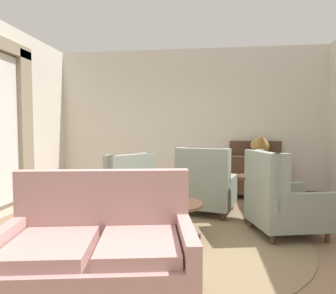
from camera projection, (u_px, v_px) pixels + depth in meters
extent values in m
plane|color=#896B51|center=(173.00, 246.00, 3.57)|extent=(8.46, 8.46, 0.00)
cube|color=silver|center=(188.00, 122.00, 6.47)|extent=(5.87, 0.08, 3.10)
cube|color=silver|center=(0.00, 119.00, 4.74)|extent=(0.08, 4.23, 3.10)
cube|color=#4C3323|center=(188.00, 191.00, 6.50)|extent=(5.71, 0.03, 0.12)
cylinder|color=#847051|center=(175.00, 237.00, 3.87)|extent=(3.31, 3.31, 0.01)
cube|color=gray|center=(25.00, 127.00, 5.20)|extent=(0.10, 0.32, 2.60)
cylinder|color=#4C3323|center=(173.00, 204.00, 3.84)|extent=(0.78, 0.78, 0.04)
cylinder|color=#4C3323|center=(173.00, 220.00, 3.85)|extent=(0.10, 0.10, 0.38)
cube|color=#4C3323|center=(190.00, 236.00, 3.81)|extent=(0.28, 0.09, 0.07)
cube|color=#4C3323|center=(166.00, 230.00, 4.07)|extent=(0.19, 0.27, 0.07)
cube|color=#4C3323|center=(160.00, 239.00, 3.71)|extent=(0.22, 0.26, 0.07)
cylinder|color=brown|center=(174.00, 202.00, 3.82)|extent=(0.08, 0.08, 0.02)
ellipsoid|color=brown|center=(174.00, 191.00, 3.81)|extent=(0.15, 0.15, 0.25)
cylinder|color=brown|center=(174.00, 177.00, 3.80)|extent=(0.07, 0.07, 0.12)
torus|color=brown|center=(174.00, 173.00, 3.80)|extent=(0.13, 0.13, 0.02)
cube|color=tan|center=(97.00, 267.00, 2.43)|extent=(1.71, 1.18, 0.28)
cube|color=tan|center=(104.00, 202.00, 2.78)|extent=(1.57, 0.42, 0.60)
cube|color=tan|center=(51.00, 247.00, 2.36)|extent=(0.75, 0.81, 0.10)
cube|color=tan|center=(139.00, 245.00, 2.40)|extent=(0.75, 0.81, 0.10)
cube|color=tan|center=(0.00, 243.00, 2.32)|extent=(0.26, 0.81, 0.19)
cube|color=tan|center=(187.00, 239.00, 2.40)|extent=(0.26, 0.81, 0.19)
cylinder|color=#4C3323|center=(29.00, 272.00, 2.77)|extent=(0.06, 0.06, 0.14)
cylinder|color=#4C3323|center=(177.00, 269.00, 2.85)|extent=(0.06, 0.06, 0.14)
cube|color=gray|center=(118.00, 198.00, 4.81)|extent=(1.18, 1.17, 0.31)
cube|color=gray|center=(133.00, 173.00, 4.54)|extent=(0.59, 0.74, 0.57)
cube|color=gray|center=(146.00, 166.00, 4.85)|extent=(0.22, 0.20, 0.43)
cube|color=gray|center=(110.00, 170.00, 4.34)|extent=(0.22, 0.20, 0.43)
cube|color=gray|center=(133.00, 178.00, 5.09)|extent=(0.68, 0.54, 0.23)
cube|color=gray|center=(97.00, 183.00, 4.57)|extent=(0.68, 0.54, 0.23)
cylinder|color=#4C3323|center=(121.00, 204.00, 5.31)|extent=(0.06, 0.06, 0.14)
cylinder|color=#4C3323|center=(89.00, 211.00, 4.84)|extent=(0.06, 0.06, 0.14)
cylinder|color=#4C3323|center=(148.00, 212.00, 4.82)|extent=(0.06, 0.06, 0.14)
cylinder|color=#4C3323|center=(115.00, 221.00, 4.35)|extent=(0.06, 0.06, 0.14)
cube|color=gray|center=(207.00, 196.00, 4.99)|extent=(1.03, 1.05, 0.27)
cube|color=gray|center=(202.00, 171.00, 4.63)|extent=(0.85, 0.35, 0.69)
cube|color=gray|center=(227.00, 166.00, 4.56)|extent=(0.15, 0.22, 0.52)
cube|color=gray|center=(181.00, 164.00, 4.84)|extent=(0.15, 0.22, 0.52)
cube|color=gray|center=(230.00, 183.00, 4.88)|extent=(0.29, 0.77, 0.21)
cube|color=gray|center=(187.00, 180.00, 5.16)|extent=(0.29, 0.77, 0.21)
cylinder|color=#4C3323|center=(232.00, 206.00, 5.20)|extent=(0.06, 0.06, 0.14)
cylinder|color=#4C3323|center=(194.00, 202.00, 5.45)|extent=(0.06, 0.06, 0.14)
cylinder|color=#4C3323|center=(223.00, 217.00, 4.55)|extent=(0.06, 0.06, 0.14)
cylinder|color=#4C3323|center=(181.00, 212.00, 4.80)|extent=(0.06, 0.06, 0.14)
cube|color=gray|center=(287.00, 214.00, 3.96)|extent=(1.05, 0.99, 0.26)
cube|color=gray|center=(261.00, 179.00, 3.88)|extent=(0.33, 0.81, 0.71)
cube|color=gray|center=(281.00, 176.00, 3.55)|extent=(0.22, 0.15, 0.54)
cube|color=gray|center=(257.00, 168.00, 4.24)|extent=(0.22, 0.15, 0.54)
cube|color=gray|center=(306.00, 202.00, 3.60)|extent=(0.78, 0.29, 0.23)
cube|color=gray|center=(278.00, 191.00, 4.30)|extent=(0.78, 0.29, 0.23)
cylinder|color=#4C3323|center=(328.00, 237.00, 3.70)|extent=(0.06, 0.06, 0.14)
cylinder|color=#4C3323|center=(299.00, 221.00, 4.33)|extent=(0.06, 0.06, 0.14)
cylinder|color=#4C3323|center=(272.00, 239.00, 3.61)|extent=(0.06, 0.06, 0.14)
cylinder|color=#4C3323|center=(251.00, 223.00, 4.24)|extent=(0.06, 0.06, 0.14)
cylinder|color=#4C3323|center=(258.00, 177.00, 4.41)|extent=(0.60, 0.60, 0.03)
cylinder|color=#4C3323|center=(257.00, 201.00, 4.43)|extent=(0.07, 0.07, 0.68)
cylinder|color=#4C3323|center=(257.00, 222.00, 4.45)|extent=(0.39, 0.39, 0.04)
cube|color=#4C3323|center=(256.00, 175.00, 6.06)|extent=(1.05, 0.42, 0.76)
cube|color=#4C3323|center=(255.00, 148.00, 6.21)|extent=(1.05, 0.04, 0.30)
cube|color=#4C3323|center=(233.00, 197.00, 5.99)|extent=(0.06, 0.06, 0.10)
cube|color=#4C3323|center=(282.00, 198.00, 5.87)|extent=(0.06, 0.06, 0.10)
cube|color=#4C3323|center=(232.00, 193.00, 6.30)|extent=(0.06, 0.06, 0.10)
cube|color=#4C3323|center=(278.00, 195.00, 6.18)|extent=(0.06, 0.06, 0.10)
cube|color=#4C3323|center=(257.00, 153.00, 6.01)|extent=(0.24, 0.24, 0.14)
cone|color=#B28942|center=(261.00, 141.00, 5.91)|extent=(0.41, 0.52, 0.50)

